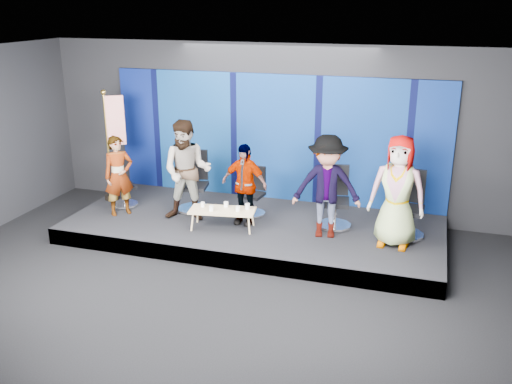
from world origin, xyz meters
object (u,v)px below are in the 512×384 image
chair_e (407,215)px  mug_d (238,209)px  flag_stand (113,142)px  chair_d (335,207)px  chair_b (194,191)px  chair_a (123,190)px  panelist_e (397,192)px  coffee_table (222,211)px  panelist_a (119,176)px  mug_b (211,208)px  panelist_c (244,184)px  mug_c (226,204)px  mug_e (247,206)px  chair_c (253,199)px  mug_a (203,204)px  panelist_b (187,171)px  panelist_d (327,187)px

chair_e → mug_d: bearing=-161.6°
mug_d → flag_stand: flag_stand is taller
chair_d → chair_b: bearing=170.4°
chair_a → panelist_e: bearing=-50.4°
coffee_table → mug_d: bearing=2.5°
chair_a → panelist_e: 5.48m
panelist_a → mug_b: bearing=-53.3°
chair_a → chair_e: (5.61, 0.10, 0.07)m
panelist_a → chair_e: panelist_a is taller
panelist_a → mug_d: 2.49m
coffee_table → mug_d: 0.30m
panelist_c → coffee_table: 0.64m
mug_c → flag_stand: (-2.72, 0.72, 0.80)m
panelist_c → mug_e: 0.42m
mug_e → coffee_table: bearing=-158.4°
chair_c → mug_a: 1.10m
mug_a → panelist_b: bearing=150.3°
panelist_b → panelist_e: 3.85m
panelist_a → chair_d: bearing=-37.9°
panelist_a → mug_e: 2.62m
chair_b → chair_d: 2.82m
panelist_d → flag_stand: bearing=162.8°
panelist_a → panelist_d: bearing=-44.8°
panelist_c → chair_e: (2.94, 0.30, -0.38)m
chair_d → mug_d: size_ratio=12.41×
flag_stand → chair_c: bearing=-32.5°
panelist_d → flag_stand: 4.62m
mug_b → panelist_b: bearing=148.7°
panelist_b → coffee_table: panelist_b is taller
panelist_c → panelist_e: size_ratio=0.80×
chair_d → mug_d: 1.79m
panelist_a → chair_e: bearing=-40.6°
chair_b → flag_stand: bearing=165.5°
chair_a → panelist_d: (4.23, -0.34, 0.60)m
panelist_d → mug_c: size_ratio=18.72×
chair_c → coffee_table: bearing=-101.9°
panelist_d → panelist_e: 1.20m
panelist_b → panelist_d: size_ratio=1.05×
mug_a → panelist_c: bearing=26.1°
chair_c → coffee_table: size_ratio=0.75×
panelist_d → mug_b: 2.12m
flag_stand → panelist_e: bearing=-39.2°
chair_a → panelist_c: (2.67, -0.19, 0.45)m
panelist_e → mug_c: bearing=-173.5°
panelist_a → chair_a: bearing=67.9°
chair_b → coffee_table: size_ratio=0.95×
chair_d → mug_a: (-2.34, -0.70, 0.04)m
mug_c → chair_c: bearing=68.1°
panelist_d → mug_e: bearing=173.4°
panelist_a → chair_b: size_ratio=1.31×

